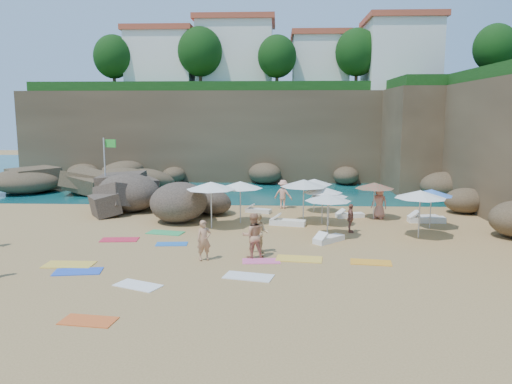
{
  "coord_description": "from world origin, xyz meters",
  "views": [
    {
      "loc": [
        3.1,
        -22.42,
        5.97
      ],
      "look_at": [
        2.0,
        3.0,
        2.0
      ],
      "focal_mm": 35.0,
      "sensor_mm": 36.0,
      "label": 1
    }
  ],
  "objects_px": {
    "flag_pole": "(107,163)",
    "parasol_1": "(240,185)",
    "person_stand_1": "(253,235)",
    "person_stand_3": "(350,218)",
    "person_stand_5": "(154,196)",
    "rock_outcrop": "(157,213)",
    "lounger_0": "(288,222)",
    "person_stand_2": "(283,194)",
    "person_stand_4": "(379,203)",
    "parasol_0": "(314,182)",
    "parasol_2": "(304,183)"
  },
  "relations": [
    {
      "from": "flag_pole",
      "to": "parasol_1",
      "type": "relative_size",
      "value": 1.83
    },
    {
      "from": "flag_pole",
      "to": "person_stand_1",
      "type": "relative_size",
      "value": 2.36
    },
    {
      "from": "person_stand_3",
      "to": "person_stand_5",
      "type": "bearing_deg",
      "value": 65.47
    },
    {
      "from": "flag_pole",
      "to": "person_stand_5",
      "type": "bearing_deg",
      "value": 5.52
    },
    {
      "from": "rock_outcrop",
      "to": "person_stand_3",
      "type": "distance_m",
      "value": 11.98
    },
    {
      "from": "parasol_1",
      "to": "lounger_0",
      "type": "distance_m",
      "value": 3.31
    },
    {
      "from": "rock_outcrop",
      "to": "person_stand_5",
      "type": "relative_size",
      "value": 4.61
    },
    {
      "from": "lounger_0",
      "to": "person_stand_1",
      "type": "height_order",
      "value": "person_stand_1"
    },
    {
      "from": "rock_outcrop",
      "to": "lounger_0",
      "type": "distance_m",
      "value": 8.45
    },
    {
      "from": "person_stand_2",
      "to": "person_stand_4",
      "type": "relative_size",
      "value": 0.99
    },
    {
      "from": "person_stand_1",
      "to": "person_stand_3",
      "type": "height_order",
      "value": "person_stand_1"
    },
    {
      "from": "flag_pole",
      "to": "person_stand_3",
      "type": "height_order",
      "value": "flag_pole"
    },
    {
      "from": "person_stand_5",
      "to": "person_stand_4",
      "type": "bearing_deg",
      "value": -15.28
    },
    {
      "from": "parasol_1",
      "to": "person_stand_2",
      "type": "height_order",
      "value": "parasol_1"
    },
    {
      "from": "person_stand_1",
      "to": "person_stand_5",
      "type": "xyz_separation_m",
      "value": [
        -7.0,
        11.36,
        -0.21
      ]
    },
    {
      "from": "parasol_1",
      "to": "person_stand_4",
      "type": "xyz_separation_m",
      "value": [
        7.93,
        1.62,
        -1.21
      ]
    },
    {
      "from": "rock_outcrop",
      "to": "person_stand_1",
      "type": "distance_m",
      "value": 11.24
    },
    {
      "from": "lounger_0",
      "to": "person_stand_5",
      "type": "distance_m",
      "value": 9.99
    },
    {
      "from": "parasol_0",
      "to": "person_stand_2",
      "type": "distance_m",
      "value": 2.39
    },
    {
      "from": "parasol_0",
      "to": "parasol_1",
      "type": "bearing_deg",
      "value": -141.95
    },
    {
      "from": "parasol_1",
      "to": "flag_pole",
      "type": "bearing_deg",
      "value": 153.81
    },
    {
      "from": "flag_pole",
      "to": "person_stand_4",
      "type": "xyz_separation_m",
      "value": [
        16.83,
        -2.75,
        -1.95
      ]
    },
    {
      "from": "parasol_2",
      "to": "person_stand_1",
      "type": "distance_m",
      "value": 7.37
    },
    {
      "from": "person_stand_3",
      "to": "person_stand_4",
      "type": "height_order",
      "value": "person_stand_4"
    },
    {
      "from": "person_stand_3",
      "to": "person_stand_4",
      "type": "bearing_deg",
      "value": -26.04
    },
    {
      "from": "flag_pole",
      "to": "person_stand_3",
      "type": "bearing_deg",
      "value": -23.45
    },
    {
      "from": "parasol_2",
      "to": "person_stand_2",
      "type": "bearing_deg",
      "value": 103.92
    },
    {
      "from": "flag_pole",
      "to": "person_stand_2",
      "type": "distance_m",
      "value": 11.47
    },
    {
      "from": "person_stand_2",
      "to": "person_stand_1",
      "type": "bearing_deg",
      "value": 104.87
    },
    {
      "from": "person_stand_3",
      "to": "parasol_0",
      "type": "bearing_deg",
      "value": 20.24
    },
    {
      "from": "parasol_2",
      "to": "person_stand_5",
      "type": "relative_size",
      "value": 1.73
    },
    {
      "from": "person_stand_1",
      "to": "person_stand_4",
      "type": "height_order",
      "value": "person_stand_1"
    },
    {
      "from": "parasol_0",
      "to": "person_stand_1",
      "type": "relative_size",
      "value": 1.14
    },
    {
      "from": "person_stand_1",
      "to": "person_stand_4",
      "type": "xyz_separation_m",
      "value": [
        6.91,
        8.32,
        -0.02
      ]
    },
    {
      "from": "person_stand_5",
      "to": "person_stand_2",
      "type": "bearing_deg",
      "value": -4.34
    },
    {
      "from": "person_stand_2",
      "to": "person_stand_3",
      "type": "distance_m",
      "value": 7.27
    },
    {
      "from": "rock_outcrop",
      "to": "flag_pole",
      "type": "height_order",
      "value": "flag_pole"
    },
    {
      "from": "person_stand_1",
      "to": "person_stand_3",
      "type": "xyz_separation_m",
      "value": [
        4.75,
        4.72,
        -0.21
      ]
    },
    {
      "from": "lounger_0",
      "to": "person_stand_1",
      "type": "distance_m",
      "value": 6.53
    },
    {
      "from": "flag_pole",
      "to": "parasol_1",
      "type": "height_order",
      "value": "flag_pole"
    },
    {
      "from": "person_stand_3",
      "to": "parasol_2",
      "type": "bearing_deg",
      "value": 52.33
    },
    {
      "from": "parasol_0",
      "to": "person_stand_4",
      "type": "height_order",
      "value": "parasol_0"
    },
    {
      "from": "rock_outcrop",
      "to": "parasol_1",
      "type": "bearing_deg",
      "value": -25.68
    },
    {
      "from": "parasol_0",
      "to": "person_stand_2",
      "type": "bearing_deg",
      "value": 150.25
    },
    {
      "from": "person_stand_2",
      "to": "person_stand_4",
      "type": "height_order",
      "value": "person_stand_4"
    },
    {
      "from": "parasol_1",
      "to": "person_stand_2",
      "type": "xyz_separation_m",
      "value": [
        2.4,
        4.45,
        -1.22
      ]
    },
    {
      "from": "person_stand_1",
      "to": "person_stand_3",
      "type": "distance_m",
      "value": 6.7
    },
    {
      "from": "parasol_2",
      "to": "person_stand_1",
      "type": "relative_size",
      "value": 1.35
    },
    {
      "from": "flag_pole",
      "to": "person_stand_1",
      "type": "distance_m",
      "value": 14.99
    },
    {
      "from": "parasol_0",
      "to": "person_stand_5",
      "type": "distance_m",
      "value": 10.42
    }
  ]
}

